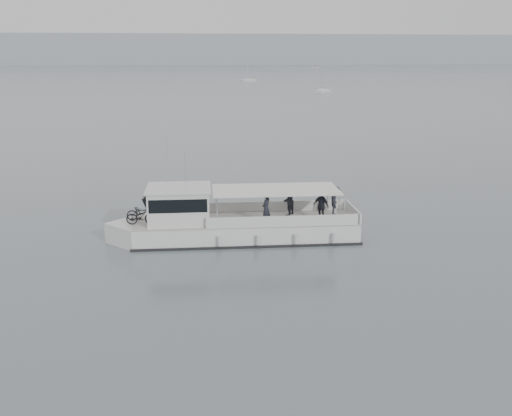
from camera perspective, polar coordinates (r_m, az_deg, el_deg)
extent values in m
plane|color=slate|center=(29.08, -4.88, -3.03)|extent=(1400.00, 1400.00, 0.00)
cube|color=#939EA8|center=(587.66, -7.22, 15.43)|extent=(1400.00, 90.00, 28.00)
cube|color=silver|center=(28.77, -0.99, -2.31)|extent=(11.12, 3.29, 1.19)
cube|color=silver|center=(28.91, -11.97, -2.56)|extent=(2.99, 2.99, 1.19)
cube|color=beige|center=(28.59, -0.99, -1.17)|extent=(11.12, 3.29, 0.06)
cube|color=black|center=(28.88, -0.99, -3.01)|extent=(11.30, 3.41, 0.17)
cube|color=silver|center=(30.04, 1.95, 0.17)|extent=(7.35, 0.33, 0.55)
cube|color=silver|center=(27.33, 2.69, -1.35)|extent=(7.35, 0.33, 0.55)
cube|color=silver|center=(29.41, 9.69, -0.37)|extent=(0.19, 2.94, 0.55)
cube|color=silver|center=(28.33, -7.69, 0.27)|extent=(3.02, 2.57, 1.65)
cube|color=black|center=(28.40, -10.57, 0.47)|extent=(0.59, 2.31, 1.06)
cube|color=black|center=(28.26, -7.71, 0.82)|extent=(2.84, 2.60, 0.64)
cube|color=silver|center=(28.12, -7.75, 2.00)|extent=(3.21, 2.76, 0.09)
cube|color=white|center=(28.35, 1.96, 1.85)|extent=(6.33, 2.95, 0.07)
cylinder|color=silver|center=(27.08, -3.90, -0.47)|extent=(0.06, 0.06, 1.52)
cylinder|color=silver|center=(29.57, -4.03, 0.86)|extent=(0.06, 0.06, 1.52)
cylinder|color=silver|center=(27.83, 8.29, -0.17)|extent=(0.06, 0.06, 1.52)
cylinder|color=silver|center=(30.25, 7.18, 1.11)|extent=(0.06, 0.06, 1.52)
cylinder|color=silver|center=(28.72, -8.87, 4.66)|extent=(0.03, 0.03, 2.39)
cylinder|color=silver|center=(27.27, -7.11, 3.78)|extent=(0.03, 0.03, 2.02)
cylinder|color=silver|center=(27.15, -3.64, -3.31)|extent=(0.23, 0.23, 0.46)
cylinder|color=silver|center=(27.25, 0.23, -3.21)|extent=(0.23, 0.23, 0.46)
cylinder|color=silver|center=(27.48, 4.05, -3.09)|extent=(0.23, 0.23, 0.46)
cylinder|color=silver|center=(27.83, 7.80, -2.96)|extent=(0.23, 0.23, 0.46)
imported|color=black|center=(28.93, -11.27, -0.42)|extent=(1.59, 0.60, 0.83)
imported|color=black|center=(28.22, -11.42, -0.77)|extent=(1.47, 0.46, 0.87)
imported|color=#22242E|center=(27.67, 1.02, -0.06)|extent=(0.63, 0.67, 1.54)
imported|color=#22242E|center=(29.24, 3.22, 0.74)|extent=(0.93, 0.95, 1.54)
imported|color=#22242E|center=(28.36, 6.51, 0.21)|extent=(0.88, 0.93, 1.54)
imported|color=#22242E|center=(29.42, 7.91, 0.71)|extent=(0.83, 1.12, 1.54)
cube|color=silver|center=(412.74, 5.94, 13.77)|extent=(4.43, 4.79, 0.75)
cube|color=silver|center=(412.73, 5.94, 13.81)|extent=(2.18, 2.22, 0.45)
cube|color=silver|center=(208.54, -0.82, 12.66)|extent=(6.24, 5.85, 0.75)
cube|color=silver|center=(208.53, -0.82, 12.75)|extent=(2.91, 2.87, 0.45)
cylinder|color=silver|center=(208.41, -0.83, 13.72)|extent=(0.08, 0.08, 7.14)
cube|color=silver|center=(145.81, 6.68, 11.53)|extent=(5.34, 6.00, 0.75)
cube|color=silver|center=(145.79, 6.68, 11.66)|extent=(2.67, 2.74, 0.45)
cylinder|color=silver|center=(145.63, 6.72, 12.97)|extent=(0.08, 0.08, 6.73)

